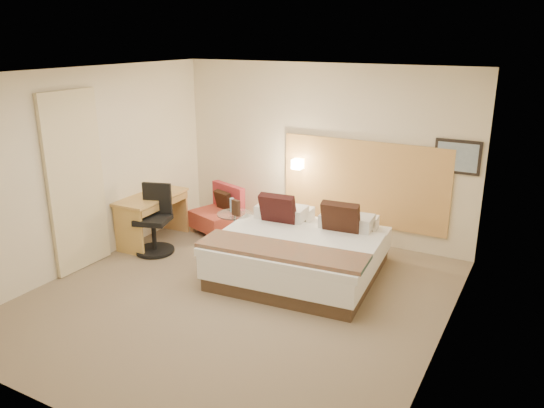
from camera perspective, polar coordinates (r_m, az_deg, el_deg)
The scene contains 19 objects.
floor at distance 6.67m, azimuth -3.67°, elevation -10.03°, with size 4.80×5.00×0.02m, color #7B6A53.
ceiling at distance 5.91m, azimuth -4.21°, elevation 13.96°, with size 4.80×5.00×0.02m, color white.
wall_back at distance 8.31m, azimuth 5.42°, elevation 5.59°, with size 4.80×0.02×2.70m, color beige.
wall_front at distance 4.39m, azimuth -21.89°, elevation -7.14°, with size 4.80×0.02×2.70m, color beige.
wall_left at distance 7.68m, azimuth -19.32°, elevation 3.63°, with size 0.02×5.00×2.70m, color beige.
wall_right at distance 5.32m, azimuth 18.58°, elevation -2.40°, with size 0.02×5.00×2.70m, color beige.
headboard_panel at distance 8.13m, azimuth 9.76°, elevation 2.22°, with size 2.60×0.04×1.30m, color tan.
art_frame at distance 7.70m, azimuth 19.33°, elevation 4.81°, with size 0.62×0.03×0.47m, color black.
art_canvas at distance 7.68m, azimuth 19.30°, elevation 4.78°, with size 0.54×0.01×0.39m, color gray.
lamp_arm at distance 8.42m, azimuth 2.95°, elevation 4.40°, with size 0.02×0.02×0.12m, color silver.
lamp_shade at distance 8.36m, azimuth 2.77°, elevation 4.32°, with size 0.15×0.15×0.15m, color #F3E2BD.
curtain at distance 7.52m, azimuth -20.34°, elevation 2.20°, with size 0.06×0.90×2.42m, color beige.
bottle_a at distance 7.86m, azimuth -4.34°, elevation -0.10°, with size 0.06×0.06×0.21m, color #99C3ED.
menu_folder at distance 7.70m, azimuth -3.90°, elevation -0.40°, with size 0.14×0.05×0.23m, color #392317.
bed at distance 7.13m, azimuth 3.13°, elevation -5.11°, with size 2.22×2.18×1.01m.
lounge_chair at distance 8.68m, azimuth -5.70°, elevation -1.07°, with size 0.89×0.83×0.76m.
side_table at distance 7.89m, azimuth -3.98°, elevation -2.81°, with size 0.65×0.65×0.58m.
desk at distance 8.32m, azimuth -12.67°, elevation -0.17°, with size 0.61×1.23×0.75m.
desk_chair at distance 8.01m, azimuth -12.50°, elevation -2.22°, with size 0.71×0.71×1.00m.
Camera 1 is at (3.19, -4.96, 3.11)m, focal length 35.00 mm.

